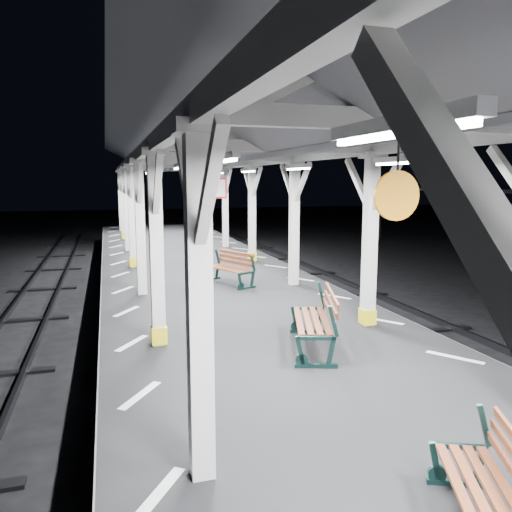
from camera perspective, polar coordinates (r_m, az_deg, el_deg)
name	(u,v)px	position (r m, az deg, el deg)	size (l,w,h in m)	color
ground	(311,439)	(7.93, 6.36, -20.05)	(120.00, 120.00, 0.00)	black
platform	(312,407)	(7.70, 6.42, -16.78)	(6.00, 50.00, 1.00)	black
hazard_stripes_left	(140,395)	(6.97, -13.07, -15.23)	(1.00, 48.00, 0.01)	silver
hazard_stripes_right	(455,357)	(8.71, 21.75, -10.71)	(1.00, 48.00, 0.01)	silver
canopy	(318,123)	(6.98, 7.06, 14.81)	(5.40, 49.00, 4.65)	silver
bench_near	(497,492)	(4.62, 25.88, -23.08)	(1.12, 1.61, 0.82)	#102A28
bench_mid	(318,319)	(8.41, 7.13, -7.12)	(1.19, 1.92, 0.98)	#102A28
bench_far	(231,267)	(13.53, -2.87, -1.27)	(1.19, 1.71, 0.87)	#102A28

